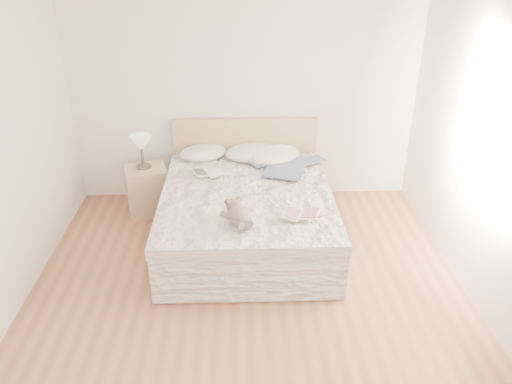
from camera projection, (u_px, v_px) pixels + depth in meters
floor at (250, 311)px, 4.32m from camera, size 4.00×4.50×0.00m
wall_back at (244, 88)px, 5.71m from camera, size 4.00×0.02×2.70m
window at (496, 138)px, 3.99m from camera, size 0.02×1.30×1.10m
bed at (247, 213)px, 5.24m from camera, size 1.72×2.14×1.00m
nightstand at (147, 190)px, 5.77m from camera, size 0.54×0.50×0.56m
table_lamp at (141, 145)px, 5.54m from camera, size 0.29×0.29×0.38m
pillow_left at (203, 153)px, 5.84m from camera, size 0.66×0.55×0.17m
pillow_middle at (253, 153)px, 5.84m from camera, size 0.73×0.57×0.20m
pillow_right at (274, 155)px, 5.77m from camera, size 0.78×0.71×0.19m
blouse at (285, 167)px, 5.49m from camera, size 0.79×0.82×0.03m
photo_book at (207, 173)px, 5.36m from camera, size 0.37×0.32×0.02m
childrens_book at (301, 214)px, 4.55m from camera, size 0.40×0.33×0.02m
teddy_bear at (239, 222)px, 4.40m from camera, size 0.35×0.40×0.18m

